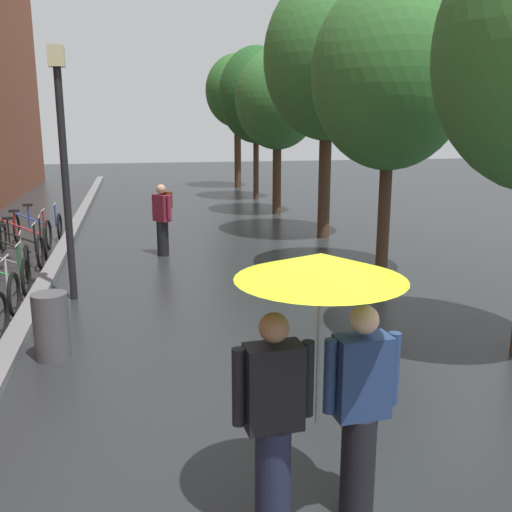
# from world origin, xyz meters

# --- Properties ---
(ground_plane) EXTENTS (80.00, 80.00, 0.00)m
(ground_plane) POSITION_xyz_m (0.00, 0.00, 0.00)
(ground_plane) COLOR #26282B
(kerb_strip) EXTENTS (0.30, 36.00, 0.12)m
(kerb_strip) POSITION_xyz_m (-3.20, 10.00, 0.06)
(kerb_strip) COLOR slate
(kerb_strip) RESTS_ON ground
(street_tree_1) EXTENTS (2.89, 2.89, 5.51)m
(street_tree_1) POSITION_xyz_m (3.12, 6.33, 3.76)
(street_tree_1) COLOR #473323
(street_tree_1) RESTS_ON ground
(street_tree_2) EXTENTS (3.15, 3.15, 6.42)m
(street_tree_2) POSITION_xyz_m (3.25, 10.26, 4.42)
(street_tree_2) COLOR #473323
(street_tree_2) RESTS_ON ground
(street_tree_3) EXTENTS (2.68, 2.68, 5.20)m
(street_tree_3) POSITION_xyz_m (3.05, 14.42, 3.61)
(street_tree_3) COLOR #473323
(street_tree_3) RESTS_ON ground
(street_tree_4) EXTENTS (2.82, 2.82, 5.72)m
(street_tree_4) POSITION_xyz_m (3.18, 18.24, 3.92)
(street_tree_4) COLOR #473323
(street_tree_4) RESTS_ON ground
(street_tree_5) EXTENTS (2.83, 2.83, 5.90)m
(street_tree_5) POSITION_xyz_m (3.22, 22.42, 4.26)
(street_tree_5) COLOR #473323
(street_tree_5) RESTS_ON ground
(parked_bicycle_5) EXTENTS (1.08, 0.71, 0.96)m
(parked_bicycle_5) POSITION_xyz_m (-3.95, 8.31, 0.38)
(parked_bicycle_5) COLOR black
(parked_bicycle_5) RESTS_ON ground
(parked_bicycle_6) EXTENTS (1.15, 0.82, 0.96)m
(parked_bicycle_6) POSITION_xyz_m (-3.99, 9.22, 0.38)
(parked_bicycle_6) COLOR black
(parked_bicycle_6) RESTS_ON ground
(parked_bicycle_7) EXTENTS (1.10, 0.73, 0.96)m
(parked_bicycle_7) POSITION_xyz_m (-4.05, 10.26, 0.38)
(parked_bicycle_7) COLOR black
(parked_bicycle_7) RESTS_ON ground
(parked_bicycle_8) EXTENTS (1.08, 0.71, 0.96)m
(parked_bicycle_8) POSITION_xyz_m (-3.90, 11.23, 0.38)
(parked_bicycle_8) COLOR black
(parked_bicycle_8) RESTS_ON ground
(couple_under_umbrella) EXTENTS (1.26, 1.19, 2.06)m
(couple_under_umbrella) POSITION_xyz_m (-0.32, -0.15, 1.41)
(couple_under_umbrella) COLOR #1E233D
(couple_under_umbrella) RESTS_ON ground
(street_lamp_post) EXTENTS (0.24, 0.24, 4.08)m
(street_lamp_post) POSITION_xyz_m (-2.60, 6.03, 2.40)
(street_lamp_post) COLOR black
(street_lamp_post) RESTS_ON ground
(litter_bin) EXTENTS (0.44, 0.44, 0.85)m
(litter_bin) POSITION_xyz_m (-2.62, 3.47, 0.42)
(litter_bin) COLOR #4C4C51
(litter_bin) RESTS_ON ground
(pedestrian_walking_midground) EXTENTS (0.45, 0.49, 1.60)m
(pedestrian_walking_midground) POSITION_xyz_m (-0.93, 9.02, 0.86)
(pedestrian_walking_midground) COLOR black
(pedestrian_walking_midground) RESTS_ON ground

